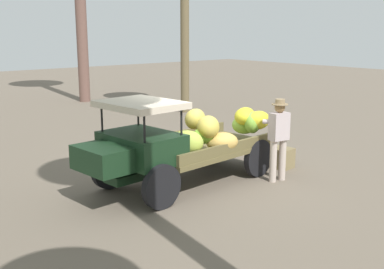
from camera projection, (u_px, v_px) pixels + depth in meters
The scene contains 4 objects.
ground_plane at pixel (200, 177), 10.52m from camera, with size 60.00×60.00×0.00m, color #685C4D.
truck at pixel (181, 143), 9.70m from camera, with size 4.55×2.03×1.85m.
farmer at pixel (279, 135), 10.04m from camera, with size 0.52×0.48×1.76m.
wooden_crate at pixel (281, 158), 11.16m from camera, with size 0.44×0.51×0.47m, color olive.
Camera 1 is at (6.59, 7.62, 3.17)m, focal length 44.75 mm.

